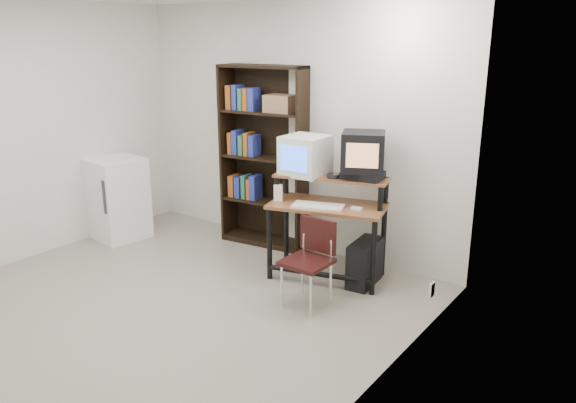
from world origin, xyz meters
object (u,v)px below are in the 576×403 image
Objects in this scene: crt_tv at (363,152)px; mini_fridge at (118,198)px; computer_desk at (328,210)px; pc_tower at (365,263)px; bookshelf at (266,155)px; crt_monitor at (305,155)px; school_chair at (311,254)px.

mini_fridge is (-2.77, -0.66, -0.77)m from crt_tv.
mini_fridge is at bearing 174.77° from computer_desk.
pc_tower is at bearing 17.84° from mini_fridge.
pc_tower is 1.68m from bookshelf.
crt_monitor reaches higher than pc_tower.
school_chair is 1.66m from bookshelf.
crt_monitor is at bearing 20.05° from mini_fridge.
crt_tv is (0.53, 0.16, 0.07)m from crt_monitor.
crt_tv is 2.95m from mini_fridge.
bookshelf reaches higher than mini_fridge.
crt_tv reaches higher than school_chair.
bookshelf reaches higher than crt_tv.
crt_tv is at bearing 129.30° from pc_tower.
bookshelf is (-1.44, 0.34, 0.79)m from pc_tower.
crt_tv is 1.34m from bookshelf.
crt_monitor reaches higher than mini_fridge.
crt_monitor is at bearing 176.57° from pc_tower.
mini_fridge is at bearing -168.77° from crt_monitor.
crt_monitor is 0.55× the size of school_chair.
computer_desk is 0.60m from pc_tower.
crt_tv is at bearing 15.90° from crt_monitor.
pc_tower is at bearing 73.69° from school_chair.
crt_monitor is 0.44× the size of mini_fridge.
pc_tower is at bearing -20.68° from bookshelf.
computer_desk is at bearing -7.26° from crt_monitor.
pc_tower is (0.13, -0.13, -1.02)m from crt_tv.
bookshelf is (-0.77, 0.37, -0.16)m from crt_monitor.
computer_desk is 2.33× the size of crt_tv.
bookshelf is at bearing 153.08° from crt_monitor.
crt_tv is 1.04m from pc_tower.
crt_tv is 0.26× the size of bookshelf.
school_chair is (-0.20, -0.62, 0.25)m from pc_tower.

